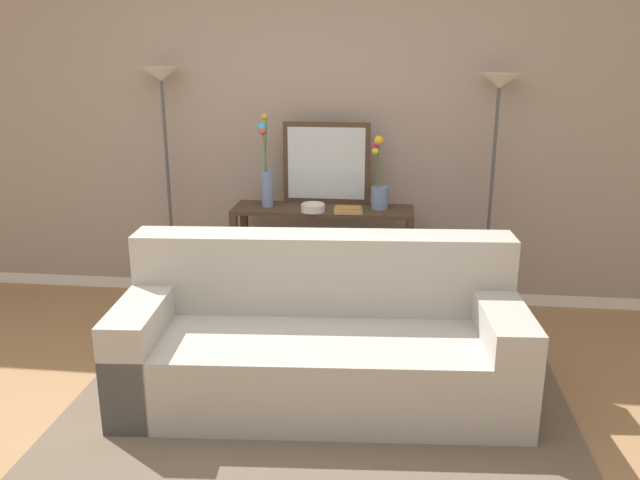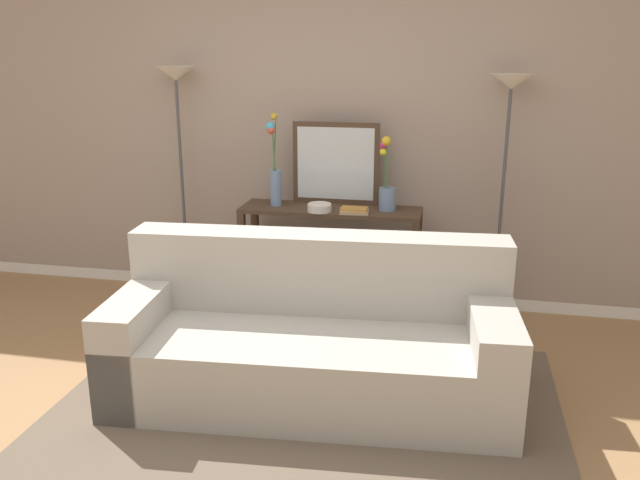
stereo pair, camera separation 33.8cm
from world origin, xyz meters
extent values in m
cube|color=#9E754C|center=(0.00, 0.00, -0.01)|extent=(16.00, 16.00, 0.02)
cube|color=white|center=(0.00, 2.17, 0.04)|extent=(12.00, 0.15, 0.09)
cube|color=gray|center=(0.00, 2.17, 1.52)|extent=(12.00, 0.14, 2.86)
cube|color=brown|center=(0.34, 0.44, 0.01)|extent=(2.73, 1.90, 0.01)
cube|color=#ADA89E|center=(0.34, 0.54, 0.21)|extent=(2.23, 1.03, 0.42)
cube|color=#ADA89E|center=(0.31, 0.84, 0.65)|extent=(2.19, 0.42, 0.46)
cube|color=#ADA89E|center=(-0.63, 0.46, 0.30)|extent=(0.31, 0.89, 0.60)
cube|color=#ADA89E|center=(1.30, 0.61, 0.30)|extent=(0.31, 0.89, 0.60)
cube|color=#473323|center=(0.21, 1.77, 0.79)|extent=(1.28, 0.37, 0.03)
cube|color=#473323|center=(0.21, 1.77, 0.15)|extent=(1.18, 0.31, 0.01)
cube|color=#473323|center=(-0.41, 1.61, 0.39)|extent=(0.05, 0.05, 0.78)
cube|color=#473323|center=(0.82, 1.61, 0.39)|extent=(0.05, 0.05, 0.78)
cube|color=#473323|center=(-0.41, 1.93, 0.39)|extent=(0.05, 0.05, 0.78)
cube|color=#473323|center=(0.82, 1.93, 0.39)|extent=(0.05, 0.05, 0.78)
cylinder|color=#4C4C51|center=(-0.98, 1.92, 0.01)|extent=(0.26, 0.26, 0.02)
cylinder|color=#4C4C51|center=(-0.98, 1.92, 0.85)|extent=(0.02, 0.02, 1.65)
cone|color=silver|center=(-0.98, 1.92, 1.72)|extent=(0.28, 0.28, 0.10)
cylinder|color=#4C4C51|center=(1.39, 1.92, 0.01)|extent=(0.26, 0.26, 0.02)
cylinder|color=#4C4C51|center=(1.39, 1.92, 0.83)|extent=(0.02, 0.02, 1.61)
cone|color=silver|center=(1.39, 1.92, 1.69)|extent=(0.28, 0.28, 0.10)
cube|color=#473323|center=(0.21, 1.93, 1.10)|extent=(0.63, 0.02, 0.59)
cube|color=silver|center=(0.21, 1.92, 1.10)|extent=(0.56, 0.01, 0.52)
cylinder|color=#6B84AD|center=(-0.19, 1.77, 0.93)|extent=(0.08, 0.08, 0.26)
cylinder|color=#3D7538|center=(-0.20, 1.76, 1.21)|extent=(0.03, 0.02, 0.28)
sphere|color=#CB4E3E|center=(-0.21, 1.74, 1.35)|extent=(0.05, 0.05, 0.05)
cylinder|color=#3D7538|center=(-0.20, 1.78, 1.25)|extent=(0.03, 0.02, 0.37)
sphere|color=gold|center=(-0.21, 1.80, 1.44)|extent=(0.05, 0.05, 0.05)
cylinder|color=#3D7538|center=(-0.20, 1.76, 1.22)|extent=(0.03, 0.04, 0.31)
sphere|color=#3CABDA|center=(-0.22, 1.75, 1.37)|extent=(0.06, 0.06, 0.06)
cylinder|color=#6B84AD|center=(0.61, 1.80, 0.88)|extent=(0.12, 0.12, 0.16)
cylinder|color=#3D7538|center=(0.60, 1.78, 1.13)|extent=(0.02, 0.02, 0.33)
sphere|color=gold|center=(0.59, 1.76, 1.29)|extent=(0.06, 0.06, 0.06)
cylinder|color=#3D7538|center=(0.59, 1.80, 1.09)|extent=(0.01, 0.04, 0.25)
sphere|color=yellow|center=(0.57, 1.79, 1.21)|extent=(0.05, 0.05, 0.05)
cylinder|color=#3D7538|center=(0.59, 1.80, 1.11)|extent=(0.01, 0.02, 0.30)
sphere|color=#D32B7B|center=(0.57, 1.79, 1.26)|extent=(0.05, 0.05, 0.05)
cylinder|color=silver|center=(0.15, 1.66, 0.83)|extent=(0.17, 0.17, 0.05)
torus|color=silver|center=(0.15, 1.66, 0.85)|extent=(0.17, 0.17, 0.01)
cube|color=tan|center=(0.39, 1.65, 0.81)|extent=(0.21, 0.14, 0.02)
cube|color=#B77F33|center=(0.39, 1.67, 0.83)|extent=(0.18, 0.11, 0.02)
cube|color=#B77F33|center=(-0.30, 1.77, 0.05)|extent=(0.03, 0.13, 0.10)
cube|color=#2D2D33|center=(-0.27, 1.77, 0.05)|extent=(0.03, 0.14, 0.11)
cube|color=navy|center=(-0.24, 1.77, 0.05)|extent=(0.03, 0.15, 0.10)
cube|color=#1E7075|center=(-0.21, 1.77, 0.06)|extent=(0.03, 0.15, 0.11)
cube|color=maroon|center=(-0.17, 1.77, 0.06)|extent=(0.06, 0.14, 0.13)
cube|color=tan|center=(-0.12, 1.77, 0.05)|extent=(0.04, 0.17, 0.10)
cube|color=gold|center=(-0.09, 1.77, 0.06)|extent=(0.02, 0.14, 0.13)
cube|color=#6B3360|center=(-0.06, 1.77, 0.05)|extent=(0.03, 0.18, 0.11)
cube|color=#236033|center=(-0.02, 1.77, 0.05)|extent=(0.04, 0.14, 0.11)
cube|color=#BC3328|center=(0.02, 1.77, 0.05)|extent=(0.03, 0.16, 0.11)
camera|label=1|loc=(0.72, -2.70, 1.90)|focal=36.51mm
camera|label=2|loc=(1.05, -2.65, 1.90)|focal=36.51mm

